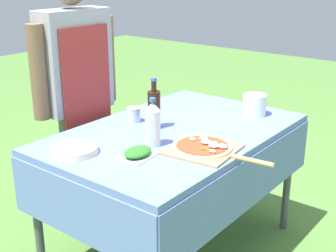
{
  "coord_description": "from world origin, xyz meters",
  "views": [
    {
      "loc": [
        -1.84,
        -1.4,
        1.59
      ],
      "look_at": [
        -0.06,
        0.0,
        0.79
      ],
      "focal_mm": 50.0,
      "sensor_mm": 36.0,
      "label": 1
    }
  ],
  "objects_px": {
    "prep_table": "(175,144)",
    "water_bottle": "(153,123)",
    "oil_bottle": "(154,108)",
    "mixing_tub": "(255,105)",
    "sauce_jar": "(134,115)",
    "pizza_on_peel": "(205,148)",
    "herb_container": "(138,153)",
    "person_cook": "(77,86)",
    "plate_stack": "(75,150)"
  },
  "relations": [
    {
      "from": "person_cook",
      "to": "herb_container",
      "type": "distance_m",
      "value": 0.77
    },
    {
      "from": "oil_bottle",
      "to": "water_bottle",
      "type": "distance_m",
      "value": 0.25
    },
    {
      "from": "person_cook",
      "to": "oil_bottle",
      "type": "height_order",
      "value": "person_cook"
    },
    {
      "from": "prep_table",
      "to": "mixing_tub",
      "type": "height_order",
      "value": "mixing_tub"
    },
    {
      "from": "mixing_tub",
      "to": "plate_stack",
      "type": "xyz_separation_m",
      "value": [
        -1.02,
        0.38,
        -0.05
      ]
    },
    {
      "from": "herb_container",
      "to": "pizza_on_peel",
      "type": "bearing_deg",
      "value": -40.0
    },
    {
      "from": "herb_container",
      "to": "plate_stack",
      "type": "height_order",
      "value": "herb_container"
    },
    {
      "from": "prep_table",
      "to": "mixing_tub",
      "type": "relative_size",
      "value": 10.27
    },
    {
      "from": "prep_table",
      "to": "person_cook",
      "type": "distance_m",
      "value": 0.68
    },
    {
      "from": "oil_bottle",
      "to": "sauce_jar",
      "type": "distance_m",
      "value": 0.17
    },
    {
      "from": "person_cook",
      "to": "pizza_on_peel",
      "type": "bearing_deg",
      "value": 91.17
    },
    {
      "from": "prep_table",
      "to": "oil_bottle",
      "type": "distance_m",
      "value": 0.22
    },
    {
      "from": "pizza_on_peel",
      "to": "oil_bottle",
      "type": "relative_size",
      "value": 1.9
    },
    {
      "from": "mixing_tub",
      "to": "sauce_jar",
      "type": "height_order",
      "value": "mixing_tub"
    },
    {
      "from": "plate_stack",
      "to": "prep_table",
      "type": "bearing_deg",
      "value": -18.85
    },
    {
      "from": "prep_table",
      "to": "plate_stack",
      "type": "height_order",
      "value": "plate_stack"
    },
    {
      "from": "pizza_on_peel",
      "to": "herb_container",
      "type": "xyz_separation_m",
      "value": [
        -0.24,
        0.2,
        0.0
      ]
    },
    {
      "from": "mixing_tub",
      "to": "pizza_on_peel",
      "type": "bearing_deg",
      "value": -172.61
    },
    {
      "from": "person_cook",
      "to": "mixing_tub",
      "type": "bearing_deg",
      "value": 129.21
    },
    {
      "from": "plate_stack",
      "to": "herb_container",
      "type": "bearing_deg",
      "value": -60.56
    },
    {
      "from": "person_cook",
      "to": "sauce_jar",
      "type": "height_order",
      "value": "person_cook"
    },
    {
      "from": "water_bottle",
      "to": "mixing_tub",
      "type": "xyz_separation_m",
      "value": [
        0.73,
        -0.16,
        -0.05
      ]
    },
    {
      "from": "prep_table",
      "to": "sauce_jar",
      "type": "height_order",
      "value": "sauce_jar"
    },
    {
      "from": "herb_container",
      "to": "plate_stack",
      "type": "relative_size",
      "value": 0.87
    },
    {
      "from": "water_bottle",
      "to": "plate_stack",
      "type": "bearing_deg",
      "value": 142.82
    },
    {
      "from": "water_bottle",
      "to": "herb_container",
      "type": "xyz_separation_m",
      "value": [
        -0.15,
        -0.04,
        -0.09
      ]
    },
    {
      "from": "pizza_on_peel",
      "to": "oil_bottle",
      "type": "bearing_deg",
      "value": 69.17
    },
    {
      "from": "pizza_on_peel",
      "to": "prep_table",
      "type": "bearing_deg",
      "value": 57.66
    },
    {
      "from": "mixing_tub",
      "to": "sauce_jar",
      "type": "bearing_deg",
      "value": 137.97
    },
    {
      "from": "pizza_on_peel",
      "to": "person_cook",
      "type": "bearing_deg",
      "value": 82.12
    },
    {
      "from": "herb_container",
      "to": "sauce_jar",
      "type": "distance_m",
      "value": 0.5
    },
    {
      "from": "oil_bottle",
      "to": "sauce_jar",
      "type": "relative_size",
      "value": 3.39
    },
    {
      "from": "prep_table",
      "to": "pizza_on_peel",
      "type": "xyz_separation_m",
      "value": [
        -0.14,
        -0.28,
        0.09
      ]
    },
    {
      "from": "mixing_tub",
      "to": "oil_bottle",
      "type": "bearing_deg",
      "value": 149.67
    },
    {
      "from": "pizza_on_peel",
      "to": "mixing_tub",
      "type": "distance_m",
      "value": 0.64
    },
    {
      "from": "oil_bottle",
      "to": "person_cook",
      "type": "bearing_deg",
      "value": 98.26
    },
    {
      "from": "oil_bottle",
      "to": "mixing_tub",
      "type": "xyz_separation_m",
      "value": [
        0.53,
        -0.31,
        -0.05
      ]
    },
    {
      "from": "oil_bottle",
      "to": "water_bottle",
      "type": "xyz_separation_m",
      "value": [
        -0.2,
        -0.15,
        0.0
      ]
    },
    {
      "from": "prep_table",
      "to": "sauce_jar",
      "type": "relative_size",
      "value": 17.25
    },
    {
      "from": "water_bottle",
      "to": "plate_stack",
      "type": "height_order",
      "value": "water_bottle"
    },
    {
      "from": "prep_table",
      "to": "herb_container",
      "type": "xyz_separation_m",
      "value": [
        -0.38,
        -0.08,
        0.1
      ]
    },
    {
      "from": "person_cook",
      "to": "sauce_jar",
      "type": "bearing_deg",
      "value": 106.64
    },
    {
      "from": "prep_table",
      "to": "water_bottle",
      "type": "distance_m",
      "value": 0.3
    },
    {
      "from": "herb_container",
      "to": "mixing_tub",
      "type": "distance_m",
      "value": 0.89
    },
    {
      "from": "pizza_on_peel",
      "to": "oil_bottle",
      "type": "height_order",
      "value": "oil_bottle"
    },
    {
      "from": "pizza_on_peel",
      "to": "sauce_jar",
      "type": "height_order",
      "value": "sauce_jar"
    },
    {
      "from": "water_bottle",
      "to": "sauce_jar",
      "type": "xyz_separation_m",
      "value": [
        0.21,
        0.31,
        -0.08
      ]
    },
    {
      "from": "prep_table",
      "to": "person_cook",
      "type": "relative_size",
      "value": 0.91
    },
    {
      "from": "sauce_jar",
      "to": "water_bottle",
      "type": "bearing_deg",
      "value": -123.72
    },
    {
      "from": "plate_stack",
      "to": "person_cook",
      "type": "bearing_deg",
      "value": 46.74
    }
  ]
}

